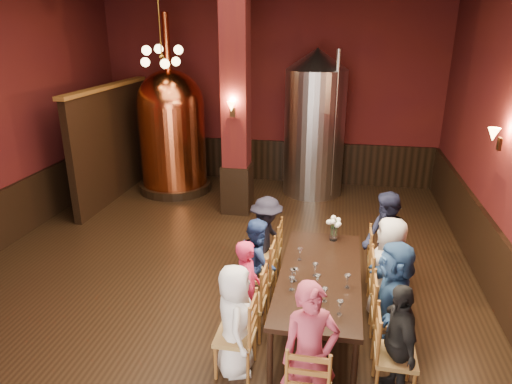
% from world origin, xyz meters
% --- Properties ---
extents(room, '(10.00, 10.02, 4.50)m').
position_xyz_m(room, '(0.00, 0.00, 2.25)').
color(room, black).
rests_on(room, ground).
extents(wainscot_right, '(0.08, 9.90, 1.00)m').
position_xyz_m(wainscot_right, '(3.96, 0.00, 0.50)').
color(wainscot_right, black).
rests_on(wainscot_right, ground).
extents(wainscot_back, '(7.90, 0.08, 1.00)m').
position_xyz_m(wainscot_back, '(0.00, 4.96, 0.50)').
color(wainscot_back, black).
rests_on(wainscot_back, ground).
extents(column, '(0.58, 0.58, 4.50)m').
position_xyz_m(column, '(-0.30, 2.80, 2.25)').
color(column, '#4B1310').
rests_on(column, ground).
extents(partition, '(0.22, 3.50, 2.40)m').
position_xyz_m(partition, '(-3.20, 3.20, 1.20)').
color(partition, black).
rests_on(partition, ground).
extents(pendant_cluster, '(0.90, 0.90, 1.70)m').
position_xyz_m(pendant_cluster, '(-1.80, 2.90, 3.10)').
color(pendant_cluster, '#A57226').
rests_on(pendant_cluster, room).
extents(sconce_wall, '(0.20, 0.20, 0.36)m').
position_xyz_m(sconce_wall, '(3.90, 0.80, 2.20)').
color(sconce_wall, black).
rests_on(sconce_wall, room).
extents(sconce_column, '(0.20, 0.20, 0.36)m').
position_xyz_m(sconce_column, '(-0.30, 2.50, 2.20)').
color(sconce_column, black).
rests_on(sconce_column, column).
extents(dining_table, '(1.02, 2.41, 0.75)m').
position_xyz_m(dining_table, '(1.58, -0.83, 0.69)').
color(dining_table, black).
rests_on(dining_table, ground).
extents(chair_0, '(0.46, 0.46, 0.92)m').
position_xyz_m(chair_0, '(0.72, -1.82, 0.46)').
color(chair_0, brown).
rests_on(chair_0, ground).
extents(person_0, '(0.57, 0.73, 1.31)m').
position_xyz_m(person_0, '(0.72, -1.82, 0.65)').
color(person_0, white).
rests_on(person_0, ground).
extents(chair_1, '(0.46, 0.46, 0.92)m').
position_xyz_m(chair_1, '(0.73, -1.15, 0.46)').
color(chair_1, brown).
rests_on(chair_1, ground).
extents(person_1, '(0.44, 0.54, 1.28)m').
position_xyz_m(person_1, '(0.73, -1.15, 0.64)').
color(person_1, '#CB224A').
rests_on(person_1, ground).
extents(chair_2, '(0.46, 0.46, 0.92)m').
position_xyz_m(chair_2, '(0.74, -0.49, 0.46)').
color(chair_2, brown).
rests_on(chair_2, ground).
extents(person_2, '(0.45, 0.68, 1.28)m').
position_xyz_m(person_2, '(0.74, -0.49, 0.64)').
color(person_2, navy).
rests_on(person_2, ground).
extents(chair_3, '(0.46, 0.46, 0.92)m').
position_xyz_m(chair_3, '(0.74, 0.18, 0.46)').
color(chair_3, brown).
rests_on(chair_3, ground).
extents(person_3, '(0.73, 0.97, 1.33)m').
position_xyz_m(person_3, '(0.74, 0.18, 0.67)').
color(person_3, black).
rests_on(person_3, ground).
extents(chair_4, '(0.46, 0.46, 0.92)m').
position_xyz_m(chair_4, '(2.42, -1.83, 0.46)').
color(chair_4, brown).
rests_on(chair_4, ground).
extents(person_4, '(0.50, 0.81, 1.29)m').
position_xyz_m(person_4, '(2.42, -1.83, 0.65)').
color(person_4, black).
rests_on(person_4, ground).
extents(chair_5, '(0.46, 0.46, 0.92)m').
position_xyz_m(chair_5, '(2.43, -1.16, 0.46)').
color(chair_5, brown).
rests_on(chair_5, ground).
extents(person_5, '(0.50, 1.35, 1.43)m').
position_xyz_m(person_5, '(2.43, -1.16, 0.72)').
color(person_5, '#2A4C7E').
rests_on(person_5, ground).
extents(chair_6, '(0.46, 0.46, 0.92)m').
position_xyz_m(chair_6, '(2.44, -0.50, 0.46)').
color(chair_6, brown).
rests_on(chair_6, ground).
extents(person_6, '(0.51, 0.73, 1.43)m').
position_xyz_m(person_6, '(2.44, -0.50, 0.72)').
color(person_6, beige).
rests_on(person_6, ground).
extents(chair_7, '(0.46, 0.46, 0.92)m').
position_xyz_m(chair_7, '(2.44, 0.17, 0.46)').
color(chair_7, brown).
rests_on(chair_7, ground).
extents(person_7, '(0.59, 0.81, 1.51)m').
position_xyz_m(person_7, '(2.44, 0.17, 0.76)').
color(person_7, black).
rests_on(person_7, ground).
extents(chair_8, '(0.46, 0.46, 0.92)m').
position_xyz_m(chair_8, '(1.57, -2.38, 0.46)').
color(chair_8, brown).
rests_on(chair_8, ground).
extents(person_8, '(0.65, 0.54, 1.53)m').
position_xyz_m(person_8, '(1.57, -2.38, 0.76)').
color(person_8, '#A3364C').
rests_on(person_8, ground).
extents(copper_kettle, '(1.69, 1.69, 3.93)m').
position_xyz_m(copper_kettle, '(-2.03, 3.80, 1.43)').
color(copper_kettle, black).
rests_on(copper_kettle, ground).
extents(steel_vessel, '(1.46, 1.46, 3.23)m').
position_xyz_m(steel_vessel, '(1.15, 4.22, 1.61)').
color(steel_vessel, '#B2B2B7').
rests_on(steel_vessel, ground).
extents(rose_vase, '(0.22, 0.22, 0.37)m').
position_xyz_m(rose_vase, '(1.72, 0.17, 0.99)').
color(rose_vase, white).
rests_on(rose_vase, dining_table).
extents(wine_glass_0, '(0.07, 0.07, 0.17)m').
position_xyz_m(wine_glass_0, '(1.30, -0.51, 0.83)').
color(wine_glass_0, white).
rests_on(wine_glass_0, dining_table).
extents(wine_glass_1, '(0.07, 0.07, 0.17)m').
position_xyz_m(wine_glass_1, '(1.57, -1.15, 0.83)').
color(wine_glass_1, white).
rests_on(wine_glass_1, dining_table).
extents(wine_glass_2, '(0.07, 0.07, 0.17)m').
position_xyz_m(wine_glass_2, '(1.52, -0.88, 0.83)').
color(wine_glass_2, white).
rests_on(wine_glass_2, dining_table).
extents(wine_glass_3, '(0.07, 0.07, 0.17)m').
position_xyz_m(wine_glass_3, '(1.66, -1.42, 0.83)').
color(wine_glass_3, white).
rests_on(wine_glass_3, dining_table).
extents(wine_glass_4, '(0.07, 0.07, 0.17)m').
position_xyz_m(wine_glass_4, '(1.26, -1.07, 0.83)').
color(wine_glass_4, white).
rests_on(wine_glass_4, dining_table).
extents(wine_glass_5, '(0.07, 0.07, 0.17)m').
position_xyz_m(wine_glass_5, '(1.29, -1.05, 0.83)').
color(wine_glass_5, white).
rests_on(wine_glass_5, dining_table).
extents(wine_glass_6, '(0.07, 0.07, 0.17)m').
position_xyz_m(wine_glass_6, '(1.91, -1.08, 0.83)').
color(wine_glass_6, white).
rests_on(wine_glass_6, dining_table).
extents(wine_glass_7, '(0.07, 0.07, 0.17)m').
position_xyz_m(wine_glass_7, '(1.27, -1.26, 0.83)').
color(wine_glass_7, white).
rests_on(wine_glass_7, dining_table).
extents(wine_glass_8, '(0.07, 0.07, 0.17)m').
position_xyz_m(wine_glass_8, '(1.83, -1.64, 0.83)').
color(wine_glass_8, white).
rests_on(wine_glass_8, dining_table).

